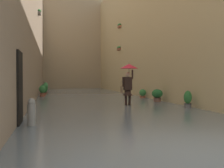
{
  "coord_description": "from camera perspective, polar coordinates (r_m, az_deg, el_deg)",
  "views": [
    {
      "loc": [
        2.64,
        4.49,
        1.44
      ],
      "look_at": [
        -0.39,
        -8.79,
        1.12
      ],
      "focal_mm": 43.17,
      "sensor_mm": 36.0,
      "label": 1
    }
  ],
  "objects": [
    {
      "name": "ground_plane",
      "position": [
        19.13,
        -4.91,
        -2.99
      ],
      "size": [
        72.0,
        72.0,
        0.0
      ],
      "primitive_type": "plane",
      "color": "gray"
    },
    {
      "name": "flood_water",
      "position": [
        19.12,
        -4.91,
        -2.81
      ],
      "size": [
        7.86,
        34.8,
        0.12
      ],
      "primitive_type": "cube",
      "color": "slate",
      "rests_on": "ground_plane"
    },
    {
      "name": "building_facade_left",
      "position": [
        20.55,
        7.69,
        12.32
      ],
      "size": [
        2.04,
        32.8,
        10.73
      ],
      "color": "tan",
      "rests_on": "ground_plane"
    },
    {
      "name": "building_facade_far",
      "position": [
        34.55,
        -8.48,
        8.28
      ],
      "size": [
        10.66,
        1.8,
        11.27
      ],
      "primitive_type": "cube",
      "color": "tan",
      "rests_on": "ground_plane"
    },
    {
      "name": "person_wading",
      "position": [
        12.98,
        3.46,
        1.33
      ],
      "size": [
        0.88,
        0.88,
        2.18
      ],
      "color": "#2D2319",
      "rests_on": "ground_plane"
    },
    {
      "name": "potted_plant_far_right",
      "position": [
        20.84,
        -14.24,
        -1.18
      ],
      "size": [
        0.58,
        0.58,
        0.94
      ],
      "color": "brown",
      "rests_on": "ground_plane"
    },
    {
      "name": "potted_plant_mid_left",
      "position": [
        17.72,
        6.51,
        -2.14
      ],
      "size": [
        0.45,
        0.45,
        0.69
      ],
      "color": "#9E563D",
      "rests_on": "ground_plane"
    },
    {
      "name": "potted_plant_far_left",
      "position": [
        12.19,
        15.76,
        -3.34
      ],
      "size": [
        0.35,
        0.35,
        0.87
      ],
      "color": "#66605B",
      "rests_on": "ground_plane"
    },
    {
      "name": "potted_plant_mid_right",
      "position": [
        19.51,
        -14.54,
        -1.47
      ],
      "size": [
        0.46,
        0.46,
        0.91
      ],
      "color": "#9E563D",
      "rests_on": "ground_plane"
    },
    {
      "name": "potted_plant_near_right",
      "position": [
        25.49,
        -13.88,
        -0.67
      ],
      "size": [
        0.44,
        0.44,
        1.02
      ],
      "color": "brown",
      "rests_on": "ground_plane"
    },
    {
      "name": "potted_plant_near_left",
      "position": [
        15.0,
        9.57,
        -2.37
      ],
      "size": [
        0.6,
        0.6,
        0.81
      ],
      "color": "brown",
      "rests_on": "ground_plane"
    },
    {
      "name": "mooring_bollard",
      "position": [
        7.77,
        -16.66,
        -6.13
      ],
      "size": [
        0.24,
        0.24,
        0.87
      ],
      "color": "gray",
      "rests_on": "ground_plane"
    }
  ]
}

